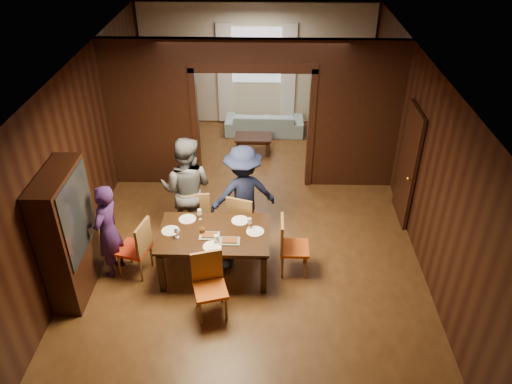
{
  "coord_description": "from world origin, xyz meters",
  "views": [
    {
      "loc": [
        0.26,
        -7.01,
        5.35
      ],
      "look_at": [
        0.1,
        -0.4,
        1.05
      ],
      "focal_mm": 35.0,
      "sensor_mm": 36.0,
      "label": 1
    }
  ],
  "objects_px": {
    "person_navy": "(243,193)",
    "coffee_table": "(253,144)",
    "hutch": "(68,235)",
    "chair_right": "(294,246)",
    "person_grey": "(187,189)",
    "chair_far_l": "(197,212)",
    "chair_left": "(133,247)",
    "sofa": "(264,122)",
    "dining_table": "(215,252)",
    "chair_far_r": "(244,217)",
    "person_purple": "(108,231)",
    "chair_near": "(210,288)"
  },
  "relations": [
    {
      "from": "person_grey",
      "to": "chair_far_r",
      "type": "distance_m",
      "value": 1.05
    },
    {
      "from": "dining_table",
      "to": "chair_far_r",
      "type": "distance_m",
      "value": 0.89
    },
    {
      "from": "sofa",
      "to": "chair_far_r",
      "type": "height_order",
      "value": "chair_far_r"
    },
    {
      "from": "chair_far_l",
      "to": "dining_table",
      "type": "bearing_deg",
      "value": 103.68
    },
    {
      "from": "person_navy",
      "to": "coffee_table",
      "type": "xyz_separation_m",
      "value": [
        0.08,
        3.0,
        -0.65
      ]
    },
    {
      "from": "chair_left",
      "to": "chair_far_r",
      "type": "bearing_deg",
      "value": 130.74
    },
    {
      "from": "dining_table",
      "to": "hutch",
      "type": "distance_m",
      "value": 2.15
    },
    {
      "from": "dining_table",
      "to": "chair_left",
      "type": "height_order",
      "value": "chair_left"
    },
    {
      "from": "person_grey",
      "to": "sofa",
      "type": "distance_m",
      "value": 4.23
    },
    {
      "from": "person_purple",
      "to": "chair_right",
      "type": "distance_m",
      "value": 2.83
    },
    {
      "from": "hutch",
      "to": "chair_far_l",
      "type": "bearing_deg",
      "value": 38.99
    },
    {
      "from": "person_grey",
      "to": "coffee_table",
      "type": "bearing_deg",
      "value": -101.04
    },
    {
      "from": "sofa",
      "to": "chair_far_r",
      "type": "relative_size",
      "value": 1.9
    },
    {
      "from": "person_grey",
      "to": "chair_far_l",
      "type": "distance_m",
      "value": 0.47
    },
    {
      "from": "chair_left",
      "to": "chair_far_l",
      "type": "height_order",
      "value": "same"
    },
    {
      "from": "person_navy",
      "to": "coffee_table",
      "type": "relative_size",
      "value": 2.13
    },
    {
      "from": "person_navy",
      "to": "chair_far_l",
      "type": "height_order",
      "value": "person_navy"
    },
    {
      "from": "coffee_table",
      "to": "chair_far_r",
      "type": "distance_m",
      "value": 3.18
    },
    {
      "from": "person_grey",
      "to": "coffee_table",
      "type": "height_order",
      "value": "person_grey"
    },
    {
      "from": "hutch",
      "to": "chair_right",
      "type": "bearing_deg",
      "value": 7.97
    },
    {
      "from": "person_navy",
      "to": "coffee_table",
      "type": "distance_m",
      "value": 3.07
    },
    {
      "from": "chair_far_l",
      "to": "chair_far_r",
      "type": "bearing_deg",
      "value": 161.65
    },
    {
      "from": "person_grey",
      "to": "dining_table",
      "type": "xyz_separation_m",
      "value": [
        0.53,
        -0.95,
        -0.55
      ]
    },
    {
      "from": "dining_table",
      "to": "chair_far_r",
      "type": "relative_size",
      "value": 1.72
    },
    {
      "from": "sofa",
      "to": "coffee_table",
      "type": "height_order",
      "value": "sofa"
    },
    {
      "from": "hutch",
      "to": "chair_near",
      "type": "bearing_deg",
      "value": -13.25
    },
    {
      "from": "person_grey",
      "to": "dining_table",
      "type": "bearing_deg",
      "value": 126.74
    },
    {
      "from": "sofa",
      "to": "dining_table",
      "type": "xyz_separation_m",
      "value": [
        -0.71,
        -4.94,
        0.11
      ]
    },
    {
      "from": "chair_left",
      "to": "chair_near",
      "type": "relative_size",
      "value": 1.0
    },
    {
      "from": "hutch",
      "to": "chair_left",
      "type": "bearing_deg",
      "value": 25.47
    },
    {
      "from": "person_purple",
      "to": "chair_far_r",
      "type": "bearing_deg",
      "value": 126.09
    },
    {
      "from": "chair_far_l",
      "to": "person_navy",
      "type": "bearing_deg",
      "value": 173.28
    },
    {
      "from": "person_grey",
      "to": "hutch",
      "type": "height_order",
      "value": "hutch"
    },
    {
      "from": "person_navy",
      "to": "chair_far_l",
      "type": "relative_size",
      "value": 1.76
    },
    {
      "from": "chair_right",
      "to": "hutch",
      "type": "xyz_separation_m",
      "value": [
        -3.24,
        -0.45,
        0.52
      ]
    },
    {
      "from": "person_grey",
      "to": "chair_near",
      "type": "height_order",
      "value": "person_grey"
    },
    {
      "from": "chair_far_l",
      "to": "coffee_table",
      "type": "bearing_deg",
      "value": -115.04
    },
    {
      "from": "chair_near",
      "to": "hutch",
      "type": "height_order",
      "value": "hutch"
    },
    {
      "from": "person_purple",
      "to": "sofa",
      "type": "bearing_deg",
      "value": 169.04
    },
    {
      "from": "person_navy",
      "to": "chair_right",
      "type": "relative_size",
      "value": 1.76
    },
    {
      "from": "person_purple",
      "to": "dining_table",
      "type": "xyz_separation_m",
      "value": [
        1.59,
        0.03,
        -0.4
      ]
    },
    {
      "from": "person_grey",
      "to": "chair_left",
      "type": "distance_m",
      "value": 1.3
    },
    {
      "from": "chair_right",
      "to": "person_navy",
      "type": "bearing_deg",
      "value": 42.88
    },
    {
      "from": "coffee_table",
      "to": "chair_far_l",
      "type": "relative_size",
      "value": 0.82
    },
    {
      "from": "chair_right",
      "to": "chair_far_l",
      "type": "bearing_deg",
      "value": 62.16
    },
    {
      "from": "person_grey",
      "to": "sofa",
      "type": "xyz_separation_m",
      "value": [
        1.24,
        3.99,
        -0.66
      ]
    },
    {
      "from": "person_purple",
      "to": "sofa",
      "type": "relative_size",
      "value": 0.85
    },
    {
      "from": "chair_left",
      "to": "chair_right",
      "type": "height_order",
      "value": "same"
    },
    {
      "from": "person_grey",
      "to": "coffee_table",
      "type": "xyz_separation_m",
      "value": [
        1.01,
        3.0,
        -0.73
      ]
    },
    {
      "from": "sofa",
      "to": "chair_far_l",
      "type": "distance_m",
      "value": 4.18
    }
  ]
}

